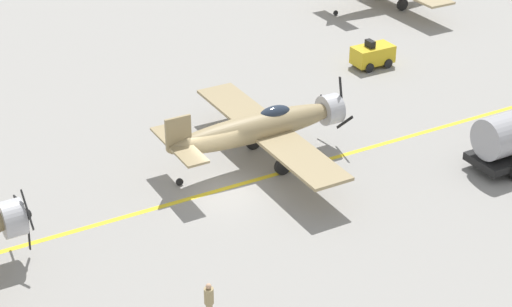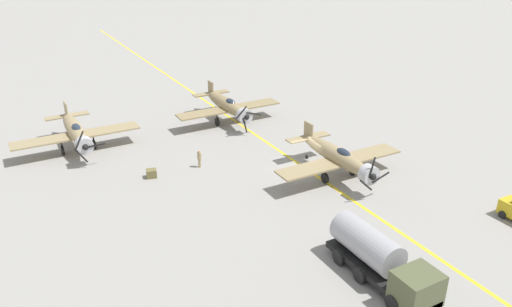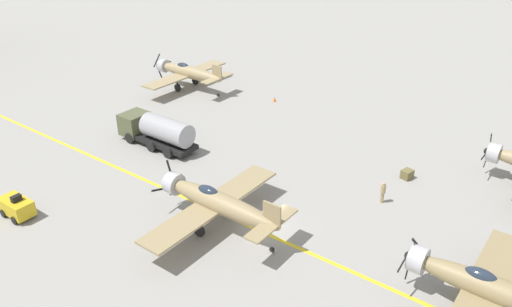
# 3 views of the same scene
# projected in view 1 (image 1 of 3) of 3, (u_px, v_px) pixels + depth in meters

# --- Properties ---
(ground_plane) EXTENTS (400.00, 400.00, 0.00)m
(ground_plane) POSITION_uv_depth(u_px,v_px,m) (223.00, 189.00, 40.96)
(ground_plane) COLOR gray
(taxiway_stripe) EXTENTS (0.30, 160.00, 0.01)m
(taxiway_stripe) POSITION_uv_depth(u_px,v_px,m) (223.00, 189.00, 40.96)
(taxiway_stripe) COLOR yellow
(taxiway_stripe) RESTS_ON ground
(airplane_mid_center) EXTENTS (12.00, 9.98, 3.77)m
(airplane_mid_center) POSITION_uv_depth(u_px,v_px,m) (262.00, 127.00, 42.27)
(airplane_mid_center) COLOR #9A855D
(airplane_mid_center) RESTS_ON ground
(tow_tractor) EXTENTS (1.57, 2.60, 1.79)m
(tow_tractor) POSITION_uv_depth(u_px,v_px,m) (373.00, 55.00, 53.80)
(tow_tractor) COLOR gold
(tow_tractor) RESTS_ON ground
(ground_crew_walking) EXTENTS (0.37, 0.37, 1.70)m
(ground_crew_walking) POSITION_uv_depth(u_px,v_px,m) (209.00, 300.00, 32.07)
(ground_crew_walking) COLOR tan
(ground_crew_walking) RESTS_ON ground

